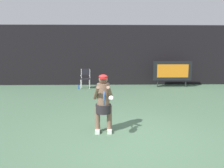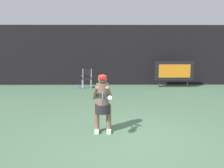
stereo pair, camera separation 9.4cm
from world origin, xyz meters
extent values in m
cube|color=#4B6C50|center=(0.00, 0.00, -0.01)|extent=(18.00, 22.00, 0.02)
cube|color=black|center=(0.00, 8.50, 1.80)|extent=(18.00, 0.12, 3.60)
cylinder|color=#38383D|center=(0.00, 8.50, 3.63)|extent=(18.00, 0.05, 0.05)
cube|color=black|center=(3.26, 7.47, 0.95)|extent=(2.20, 0.20, 1.10)
cube|color=orange|center=(3.26, 7.36, 0.95)|extent=(1.80, 0.01, 0.75)
cylinder|color=#2D2D33|center=(2.43, 7.47, 0.20)|extent=(0.05, 0.05, 0.40)
cylinder|color=#2D2D33|center=(4.08, 7.47, 0.20)|extent=(0.05, 0.05, 0.40)
cylinder|color=white|center=(-1.96, 6.93, 0.26)|extent=(0.04, 0.04, 0.52)
cylinder|color=white|center=(-1.48, 6.93, 0.26)|extent=(0.04, 0.04, 0.52)
cylinder|color=white|center=(-1.96, 7.34, 0.26)|extent=(0.04, 0.04, 0.52)
cylinder|color=white|center=(-1.48, 7.34, 0.26)|extent=(0.04, 0.04, 0.52)
cube|color=black|center=(-1.72, 7.13, 0.54)|extent=(0.52, 0.44, 0.03)
cylinder|color=white|center=(-1.96, 7.34, 0.80)|extent=(0.04, 0.04, 0.56)
cylinder|color=white|center=(-1.48, 7.34, 0.80)|extent=(0.04, 0.04, 0.56)
cube|color=black|center=(-1.72, 7.34, 0.91)|extent=(0.48, 0.02, 0.34)
cylinder|color=white|center=(-1.96, 7.13, 0.74)|extent=(0.04, 0.44, 0.04)
cylinder|color=white|center=(-1.48, 7.13, 0.74)|extent=(0.04, 0.44, 0.04)
cylinder|color=blue|center=(-2.09, 6.91, 0.12)|extent=(0.07, 0.07, 0.24)
cylinder|color=black|center=(-2.09, 6.91, 0.25)|extent=(0.03, 0.03, 0.03)
cube|color=white|center=(-0.77, 0.48, 0.04)|extent=(0.11, 0.26, 0.09)
cube|color=white|center=(-0.47, 0.48, 0.04)|extent=(0.11, 0.26, 0.09)
cylinder|color=brown|center=(-0.77, 0.53, 0.34)|extent=(0.13, 0.13, 0.69)
cylinder|color=brown|center=(-0.47, 0.53, 0.34)|extent=(0.13, 0.13, 0.69)
cylinder|color=#252125|center=(-0.62, 0.53, 0.61)|extent=(0.39, 0.39, 0.22)
cylinder|color=brown|center=(-0.62, 0.53, 0.97)|extent=(0.31, 0.31, 0.56)
sphere|color=brown|center=(-0.62, 0.53, 1.35)|extent=(0.22, 0.22, 0.22)
ellipsoid|color=#B22323|center=(-0.62, 0.53, 1.41)|extent=(0.22, 0.22, 0.12)
cube|color=#B22323|center=(-0.62, 0.43, 1.37)|extent=(0.17, 0.12, 0.02)
cylinder|color=brown|center=(-0.78, 0.36, 1.04)|extent=(0.19, 0.46, 0.40)
cylinder|color=brown|center=(-0.45, 0.36, 1.04)|extent=(0.19, 0.46, 0.40)
cylinder|color=white|center=(-0.43, 0.24, 0.94)|extent=(0.13, 0.13, 0.11)
cylinder|color=black|center=(-0.59, 0.27, 1.00)|extent=(0.03, 0.28, 0.03)
torus|color=blue|center=(-0.59, -0.04, 1.00)|extent=(0.02, 0.31, 0.31)
ellipsoid|color=silver|center=(-0.59, -0.04, 1.00)|extent=(0.01, 0.26, 0.26)
camera|label=1|loc=(-0.53, -4.61, 2.00)|focal=33.95mm
camera|label=2|loc=(-0.44, -4.62, 2.00)|focal=33.95mm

